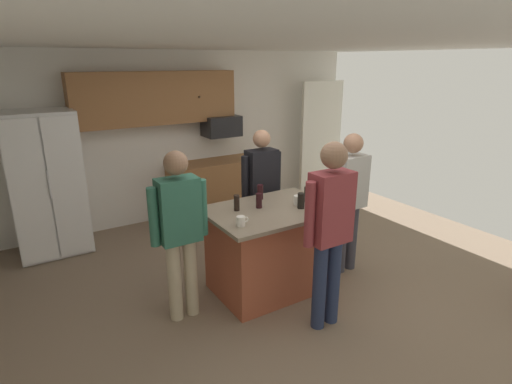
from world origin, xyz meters
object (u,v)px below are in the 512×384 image
object	(u,v)px
glass_short_whisky	(259,201)
glass_stout_tall	(260,192)
person_guest_left	(330,224)
person_guest_by_door	(261,185)
kitchen_island	(270,249)
person_guest_right	(350,194)
glass_dark_ale	(301,201)
refrigerator	(46,184)
glass_pilsner	(237,203)
mug_blue_stoneware	(241,221)
microwave_over_range	(221,126)
tumbler_amber	(307,194)
mug_ceramic_white	(298,200)
person_host_foreground	(180,226)

from	to	relation	value
glass_short_whisky	glass_stout_tall	world-z (taller)	glass_stout_tall
person_guest_left	person_guest_by_door	distance (m)	1.63
kitchen_island	person_guest_right	xyz separation A→B (m)	(1.01, -0.13, 0.49)
person_guest_right	glass_dark_ale	distance (m)	0.73
person_guest_left	glass_dark_ale	distance (m)	0.71
refrigerator	person_guest_left	bearing A→B (deg)	-57.59
glass_dark_ale	glass_stout_tall	distance (m)	0.52
glass_pilsner	mug_blue_stoneware	world-z (taller)	glass_pilsner
microwave_over_range	person_guest_left	xyz separation A→B (m)	(-0.60, -3.27, -0.40)
glass_dark_ale	glass_stout_tall	world-z (taller)	glass_stout_tall
glass_short_whisky	tumbler_amber	xyz separation A→B (m)	(0.57, -0.11, 0.00)
person_guest_left	glass_short_whisky	distance (m)	0.94
refrigerator	person_guest_left	world-z (taller)	refrigerator
mug_blue_stoneware	person_guest_right	bearing A→B (deg)	3.99
person_guest_left	mug_ceramic_white	world-z (taller)	person_guest_left
person_guest_right	glass_short_whisky	world-z (taller)	person_guest_right
tumbler_amber	glass_short_whisky	bearing A→B (deg)	169.10
microwave_over_range	person_guest_right	bearing A→B (deg)	-82.73
mug_blue_stoneware	tumbler_amber	size ratio (longest dim) A/B	0.76
glass_stout_tall	mug_ceramic_white	xyz separation A→B (m)	(0.25, -0.37, -0.03)
person_guest_right	person_guest_left	xyz separation A→B (m)	(-0.93, -0.70, 0.08)
refrigerator	kitchen_island	distance (m)	3.04
person_guest_by_door	glass_stout_tall	distance (m)	0.55
person_guest_right	microwave_over_range	bearing A→B (deg)	-75.20
refrigerator	glass_short_whisky	xyz separation A→B (m)	(1.83, -2.22, 0.09)
kitchen_island	person_host_foreground	distance (m)	1.14
mug_blue_stoneware	refrigerator	bearing A→B (deg)	118.99
mug_blue_stoneware	glass_pilsner	bearing A→B (deg)	66.26
mug_ceramic_white	person_guest_right	bearing A→B (deg)	-7.23
glass_short_whisky	mug_ceramic_white	bearing A→B (deg)	-19.05
glass_dark_ale	glass_pilsner	bearing A→B (deg)	154.01
kitchen_island	mug_ceramic_white	world-z (taller)	mug_ceramic_white
glass_pilsner	mug_ceramic_white	bearing A→B (deg)	-16.51
glass_stout_tall	refrigerator	bearing A→B (deg)	134.95
person_guest_by_door	person_host_foreground	size ratio (longest dim) A/B	0.98
glass_dark_ale	mug_ceramic_white	bearing A→B (deg)	69.06
tumbler_amber	glass_stout_tall	bearing A→B (deg)	140.05
person_guest_right	person_guest_left	bearing A→B (deg)	44.37
glass_dark_ale	person_guest_by_door	bearing A→B (deg)	84.16
glass_short_whisky	glass_stout_tall	distance (m)	0.28
mug_ceramic_white	tumbler_amber	bearing A→B (deg)	12.22
person_guest_left	mug_blue_stoneware	xyz separation A→B (m)	(-0.58, 0.59, -0.05)
person_host_foreground	tumbler_amber	xyz separation A→B (m)	(1.50, -0.02, 0.05)
glass_short_whisky	mug_ceramic_white	world-z (taller)	glass_short_whisky
glass_pilsner	glass_stout_tall	bearing A→B (deg)	23.76
person_guest_by_door	microwave_over_range	bearing A→B (deg)	-164.47
person_host_foreground	glass_short_whisky	size ratio (longest dim) A/B	10.60
glass_stout_tall	mug_ceramic_white	size ratio (longest dim) A/B	1.27
person_guest_left	tumbler_amber	bearing A→B (deg)	-31.32
glass_short_whisky	glass_pilsner	xyz separation A→B (m)	(-0.24, 0.05, 0.00)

